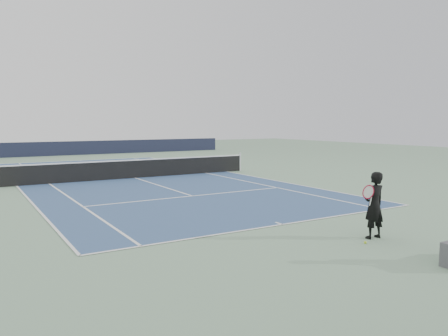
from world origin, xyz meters
TOP-DOWN VIEW (x-y plane):
  - ground at (0.00, 0.00)m, footprint 80.00×80.00m
  - court_surface at (0.00, 0.00)m, footprint 10.97×23.77m
  - tennis_net at (0.00, 0.00)m, footprint 12.90×0.10m
  - windscreen_far at (0.00, 17.88)m, footprint 30.00×0.25m
  - tennis_player at (1.02, -14.13)m, footprint 0.77×0.46m
  - tennis_ball at (0.47, -14.38)m, footprint 0.07×0.07m

SIDE VIEW (x-z plane):
  - ground at x=0.00m, z-range 0.00..0.00m
  - court_surface at x=0.00m, z-range 0.00..0.01m
  - tennis_ball at x=0.47m, z-range 0.00..0.07m
  - tennis_net at x=0.00m, z-range -0.03..1.04m
  - windscreen_far at x=0.00m, z-range 0.00..1.20m
  - tennis_player at x=1.02m, z-range 0.00..1.65m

